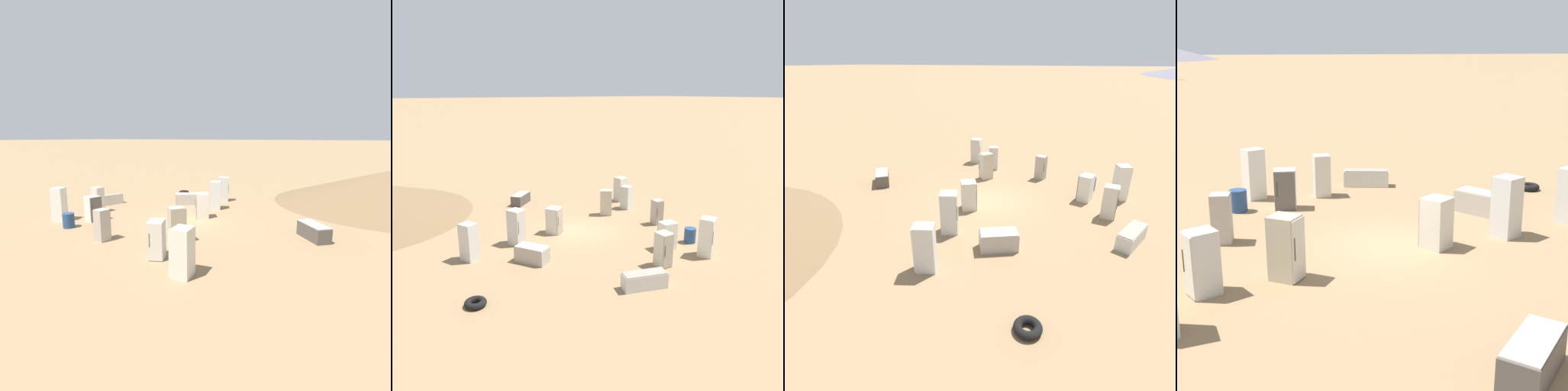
# 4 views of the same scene
# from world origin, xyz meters

# --- Properties ---
(ground_plane) EXTENTS (1000.00, 1000.00, 0.00)m
(ground_plane) POSITION_xyz_m (0.00, 0.00, 0.00)
(ground_plane) COLOR #937551
(dirt_mound) EXTENTS (15.28, 15.28, 2.40)m
(dirt_mound) POSITION_xyz_m (-10.23, -10.81, 1.20)
(dirt_mound) COLOR brown
(dirt_mound) RESTS_ON ground_plane
(discarded_fridge_0) EXTENTS (0.81, 0.86, 1.56)m
(discarded_fridge_0) POSITION_xyz_m (-1.83, 5.09, 0.78)
(discarded_fridge_0) COLOR silver
(discarded_fridge_0) RESTS_ON ground_plane
(discarded_fridge_1) EXTENTS (0.92, 0.90, 1.86)m
(discarded_fridge_1) POSITION_xyz_m (-0.20, -3.69, 0.93)
(discarded_fridge_1) COLOR silver
(discarded_fridge_1) RESTS_ON ground_plane
(discarded_fridge_2) EXTENTS (0.94, 0.96, 1.64)m
(discarded_fridge_2) POSITION_xyz_m (-1.51, 3.12, 0.82)
(discarded_fridge_2) COLOR #B2A88E
(discarded_fridge_2) RESTS_ON ground_plane
(discarded_fridge_3) EXTENTS (0.68, 0.64, 1.48)m
(discarded_fridge_3) POSITION_xyz_m (1.66, 4.57, 0.74)
(discarded_fridge_3) COLOR #A89E93
(discarded_fridge_3) RESTS_ON ground_plane
(discarded_fridge_4) EXTENTS (1.18, 1.94, 0.68)m
(discarded_fridge_4) POSITION_xyz_m (7.04, -1.36, 0.34)
(discarded_fridge_4) COLOR silver
(discarded_fridge_4) RESTS_ON ground_plane
(discarded_fridge_5) EXTENTS (1.71, 1.81, 0.73)m
(discarded_fridge_5) POSITION_xyz_m (-6.90, -0.40, 0.37)
(discarded_fridge_5) COLOR #4C4742
(discarded_fridge_5) RESTS_ON ground_plane
(discarded_fridge_6) EXTENTS (0.90, 0.82, 1.81)m
(discarded_fridge_6) POSITION_xyz_m (0.37, -6.37, 0.91)
(discarded_fridge_6) COLOR silver
(discarded_fridge_6) RESTS_ON ground_plane
(discarded_fridge_7) EXTENTS (1.00, 1.00, 1.48)m
(discarded_fridge_7) POSITION_xyz_m (-0.49, -1.29, 0.74)
(discarded_fridge_7) COLOR beige
(discarded_fridge_7) RESTS_ON ground_plane
(discarded_fridge_8) EXTENTS (1.69, 1.43, 0.79)m
(discarded_fridge_8) POSITION_xyz_m (2.24, -4.02, 0.39)
(discarded_fridge_8) COLOR #A89E93
(discarded_fridge_8) RESTS_ON ground_plane
(discarded_fridge_9) EXTENTS (0.77, 0.81, 1.75)m
(discarded_fridge_9) POSITION_xyz_m (-3.53, 5.95, 0.87)
(discarded_fridge_9) COLOR beige
(discarded_fridge_9) RESTS_ON ground_plane
(discarded_fridge_10) EXTENTS (0.87, 0.89, 1.91)m
(discarded_fridge_10) POSITION_xyz_m (6.37, 3.26, 0.96)
(discarded_fridge_10) COLOR silver
(discarded_fridge_10) RESTS_ON ground_plane
(discarded_fridge_11) EXTENTS (0.80, 0.85, 1.42)m
(discarded_fridge_11) POSITION_xyz_m (4.69, 2.30, 0.71)
(discarded_fridge_11) COLOR silver
(discarded_fridge_11) RESTS_ON ground_plane
(discarded_fridge_12) EXTENTS (0.69, 0.62, 1.61)m
(discarded_fridge_12) POSITION_xyz_m (6.00, 0.72, 0.81)
(discarded_fridge_12) COLOR beige
(discarded_fridge_12) RESTS_ON ground_plane
(scrap_tire) EXTENTS (0.83, 0.83, 0.25)m
(scrap_tire) POSITION_xyz_m (4.51, -7.49, 0.13)
(scrap_tire) COLOR black
(scrap_tire) RESTS_ON ground_plane
(rusty_barrel) EXTENTS (0.60, 0.60, 0.78)m
(rusty_barrel) POSITION_xyz_m (4.77, 3.94, 0.39)
(rusty_barrel) COLOR navy
(rusty_barrel) RESTS_ON ground_plane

